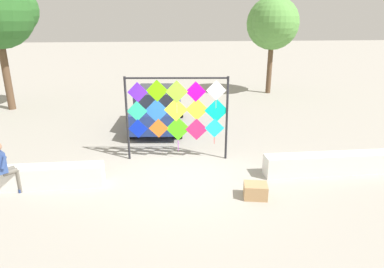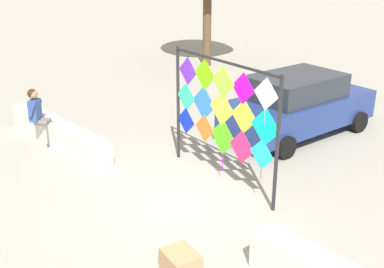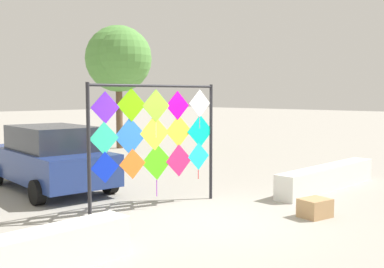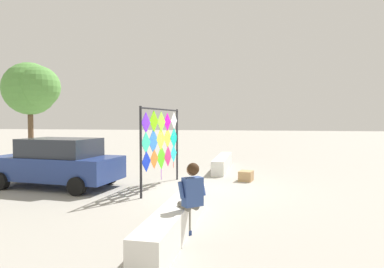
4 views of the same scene
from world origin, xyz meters
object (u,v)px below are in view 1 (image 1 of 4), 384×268
object	(u,v)px
seated_vendor	(4,164)
tree_far_right	(274,22)
cardboard_box_large	(255,191)
parked_car	(158,108)
kite_display_rack	(177,110)

from	to	relation	value
seated_vendor	tree_far_right	size ratio (longest dim) A/B	0.27
cardboard_box_large	tree_far_right	world-z (taller)	tree_far_right
seated_vendor	parked_car	xyz separation A→B (m)	(3.80, 5.23, -0.02)
kite_display_rack	tree_far_right	bearing A→B (deg)	56.97
seated_vendor	parked_car	bearing A→B (deg)	54.01
cardboard_box_large	tree_far_right	size ratio (longest dim) A/B	0.10
parked_car	cardboard_box_large	world-z (taller)	parked_car
cardboard_box_large	seated_vendor	bearing A→B (deg)	172.44
parked_car	tree_far_right	size ratio (longest dim) A/B	0.79
tree_far_right	cardboard_box_large	bearing A→B (deg)	-109.72
parked_car	cardboard_box_large	bearing A→B (deg)	-69.12
tree_far_right	seated_vendor	bearing A→B (deg)	-133.11
kite_display_rack	parked_car	world-z (taller)	kite_display_rack
parked_car	tree_far_right	world-z (taller)	tree_far_right
kite_display_rack	cardboard_box_large	xyz separation A→B (m)	(1.73, -2.67, -1.41)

